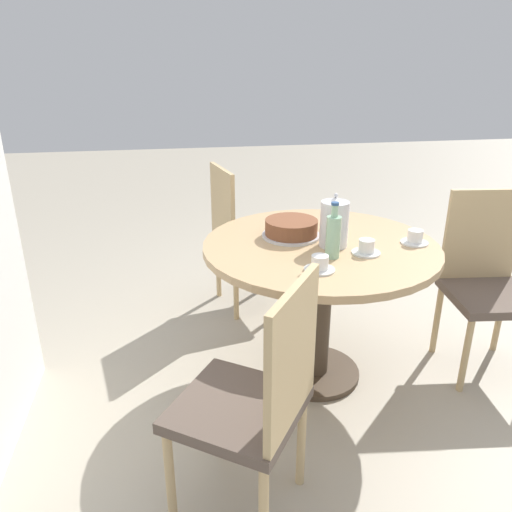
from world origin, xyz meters
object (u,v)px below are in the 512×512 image
object	(u,v)px
cup_b	(415,238)
cup_c	(366,248)
chair_b	(487,280)
chair_c	(242,235)
cup_d	(320,264)
chair_a	(255,399)
cake_main	(291,228)
cup_a	(335,224)
water_bottle	(334,235)
coffee_pot	(334,222)

from	to	relation	value
cup_b	cup_c	size ratio (longest dim) A/B	1.00
chair_b	chair_c	distance (m)	1.46
chair_c	cup_d	distance (m)	1.22
chair_a	cup_d	world-z (taller)	chair_a
chair_c	chair_a	bearing A→B (deg)	161.02
chair_b	chair_c	xyz separation A→B (m)	(0.89, 1.16, 0.00)
cake_main	cup_d	xyz separation A→B (m)	(-0.43, -0.02, -0.01)
chair_a	cup_b	distance (m)	1.17
chair_b	cup_d	size ratio (longest dim) A/B	7.25
cup_a	cup_b	size ratio (longest dim) A/B	1.00
cup_a	water_bottle	bearing A→B (deg)	160.97
chair_a	chair_c	distance (m)	1.65
chair_a	cup_c	size ratio (longest dim) A/B	7.25
chair_a	chair_c	world-z (taller)	same
chair_c	water_bottle	world-z (taller)	water_bottle
chair_c	cup_c	world-z (taller)	chair_c
water_bottle	cup_c	distance (m)	0.18
chair_b	cake_main	bearing A→B (deg)	178.05
chair_a	cake_main	bearing A→B (deg)	-166.05
coffee_pot	cup_b	distance (m)	0.41
cake_main	cup_b	bearing A→B (deg)	-108.96
coffee_pot	chair_a	bearing A→B (deg)	146.09
chair_b	cake_main	xyz separation A→B (m)	(0.15, 1.02, 0.29)
chair_b	cup_a	world-z (taller)	chair_b
chair_b	cup_b	bearing A→B (deg)	-168.15
chair_a	cup_d	xyz separation A→B (m)	(0.47, -0.35, 0.28)
chair_a	cup_c	distance (m)	0.91
chair_b	cup_b	distance (m)	0.54
coffee_pot	cup_a	distance (m)	0.26
chair_a	water_bottle	distance (m)	0.83
cup_b	coffee_pot	bearing A→B (deg)	85.35
chair_b	chair_c	world-z (taller)	same
cake_main	coffee_pot	bearing A→B (deg)	-134.25
chair_c	cup_a	world-z (taller)	chair_c
chair_a	chair_c	bearing A→B (deg)	-152.38
coffee_pot	cake_main	world-z (taller)	coffee_pot
coffee_pot	chair_b	bearing A→B (deg)	-89.19
coffee_pot	water_bottle	distance (m)	0.14
chair_a	cup_b	xyz separation A→B (m)	(0.70, -0.89, 0.28)
chair_a	water_bottle	size ratio (longest dim) A/B	3.74
coffee_pot	cup_d	bearing A→B (deg)	151.76
chair_a	cup_d	size ratio (longest dim) A/B	7.25
cup_b	cup_c	world-z (taller)	same
water_bottle	cup_d	xyz separation A→B (m)	(-0.13, 0.10, -0.08)
coffee_pot	cup_c	size ratio (longest dim) A/B	1.96
water_bottle	cup_b	distance (m)	0.46
cup_d	cake_main	bearing A→B (deg)	2.80
cup_a	chair_b	bearing A→B (deg)	-105.94
chair_c	cake_main	xyz separation A→B (m)	(-0.75, -0.14, 0.29)
cup_b	cake_main	bearing A→B (deg)	71.04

